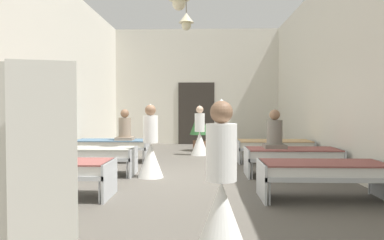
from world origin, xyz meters
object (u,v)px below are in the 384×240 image
(nurse_near_aisle, at_px, (221,198))
(nurse_mid_aisle, at_px, (151,151))
(nurse_far_aisle, at_px, (200,137))
(bed_left_row_0, at_px, (51,169))
(bed_right_row_1, at_px, (292,155))
(patient_seated_secondary, at_px, (125,129))
(bed_left_row_2, at_px, (112,145))
(patient_seated_primary, at_px, (275,134))
(potted_plant, at_px, (199,126))
(bed_right_row_2, at_px, (274,145))
(bed_left_row_1, at_px, (89,154))
(bed_right_row_0, at_px, (323,171))

(nurse_near_aisle, bearing_deg, nurse_mid_aisle, -13.56)
(nurse_far_aisle, bearing_deg, bed_left_row_0, 81.63)
(bed_right_row_1, relative_size, nurse_mid_aisle, 1.28)
(nurse_far_aisle, distance_m, patient_seated_secondary, 2.45)
(bed_right_row_1, height_order, patient_seated_secondary, patient_seated_secondary)
(bed_left_row_2, height_order, nurse_far_aisle, nurse_far_aisle)
(nurse_far_aisle, distance_m, patient_seated_primary, 3.61)
(nurse_near_aisle, height_order, patient_seated_primary, nurse_near_aisle)
(potted_plant, bearing_deg, bed_right_row_2, -52.12)
(bed_right_row_1, height_order, bed_right_row_2, same)
(bed_left_row_0, distance_m, bed_left_row_1, 1.90)
(bed_right_row_0, bearing_deg, patient_seated_primary, 100.07)
(bed_left_row_0, distance_m, bed_right_row_0, 4.21)
(bed_right_row_0, relative_size, bed_left_row_1, 1.00)
(bed_right_row_1, xyz_separation_m, nurse_far_aisle, (-1.94, 3.30, 0.09))
(bed_left_row_1, distance_m, bed_right_row_2, 4.62)
(nurse_mid_aisle, relative_size, patient_seated_secondary, 1.86)
(bed_left_row_1, bearing_deg, bed_right_row_1, 0.00)
(bed_right_row_2, bearing_deg, nurse_far_aisle, 144.19)
(nurse_near_aisle, distance_m, patient_seated_secondary, 6.24)
(bed_right_row_0, xyz_separation_m, patient_seated_secondary, (-3.86, 3.73, 0.43))
(bed_left_row_0, relative_size, nurse_far_aisle, 1.28)
(bed_left_row_0, height_order, patient_seated_secondary, patient_seated_secondary)
(nurse_mid_aisle, bearing_deg, bed_right_row_0, -167.03)
(bed_left_row_0, relative_size, nurse_mid_aisle, 1.28)
(bed_left_row_2, height_order, nurse_mid_aisle, nurse_mid_aisle)
(bed_left_row_1, relative_size, bed_right_row_2, 1.00)
(patient_seated_primary, bearing_deg, nurse_far_aisle, 116.22)
(bed_right_row_0, distance_m, nurse_near_aisle, 2.67)
(bed_left_row_1, distance_m, patient_seated_primary, 3.89)
(bed_right_row_2, height_order, potted_plant, potted_plant)
(patient_seated_primary, relative_size, patient_seated_secondary, 1.00)
(patient_seated_primary, distance_m, potted_plant, 4.64)
(nurse_near_aisle, xyz_separation_m, potted_plant, (-0.31, 8.42, 0.30))
(nurse_mid_aisle, distance_m, nurse_far_aisle, 3.65)
(patient_seated_secondary, relative_size, potted_plant, 0.59)
(bed_left_row_1, relative_size, potted_plant, 1.40)
(patient_seated_primary, height_order, potted_plant, patient_seated_primary)
(nurse_near_aisle, distance_m, potted_plant, 8.43)
(bed_right_row_1, xyz_separation_m, bed_right_row_2, (0.00, 1.90, 0.00))
(bed_right_row_1, bearing_deg, bed_left_row_1, 180.00)
(bed_right_row_0, bearing_deg, bed_right_row_2, 90.00)
(bed_right_row_0, distance_m, nurse_mid_aisle, 3.35)
(bed_right_row_0, bearing_deg, bed_left_row_2, 137.96)
(bed_right_row_0, height_order, patient_seated_secondary, patient_seated_secondary)
(bed_right_row_1, bearing_deg, bed_right_row_0, -90.00)
(bed_right_row_0, xyz_separation_m, bed_left_row_1, (-4.21, 1.90, 0.00))
(bed_right_row_1, bearing_deg, bed_right_row_2, 90.00)
(bed_left_row_1, height_order, bed_left_row_2, same)
(bed_left_row_1, relative_size, bed_left_row_2, 1.00)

